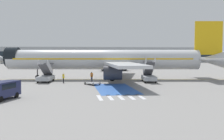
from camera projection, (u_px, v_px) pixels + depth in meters
name	position (u px, v px, depth m)	size (l,w,h in m)	color
ground_plane	(100.00, 80.00, 50.00)	(600.00, 600.00, 0.00)	gray
apron_leadline_yellow	(103.00, 79.00, 50.59)	(0.20, 80.39, 0.01)	gold
apron_stand_patch_blue	(115.00, 89.00, 37.34)	(5.30, 11.97, 0.01)	#2856A8
apron_walkway_bar_0	(100.00, 98.00, 29.69)	(0.44, 3.60, 0.01)	silver
apron_walkway_bar_1	(110.00, 97.00, 29.87)	(0.44, 3.60, 0.01)	silver
apron_walkway_bar_2	(120.00, 97.00, 30.06)	(0.44, 3.60, 0.01)	silver
apron_walkway_bar_3	(131.00, 97.00, 30.25)	(0.44, 3.60, 0.01)	silver
apron_walkway_bar_4	(141.00, 97.00, 30.43)	(0.44, 3.60, 0.01)	silver
airliner	(107.00, 60.00, 50.35)	(46.17, 35.32, 11.15)	silver
boarding_stairs_forward	(46.00, 76.00, 46.11)	(2.92, 5.47, 4.00)	#ADB2BA
boarding_stairs_aft	(149.00, 76.00, 46.10)	(2.92, 5.47, 4.35)	#ADB2BA
fuel_tanker	(114.00, 65.00, 74.84)	(8.78, 3.52, 3.37)	#38383D
service_van_0	(2.00, 89.00, 28.42)	(3.36, 4.72, 1.96)	#1E234C
baggage_cart	(92.00, 83.00, 41.84)	(2.66, 3.00, 0.87)	gray
ground_crew_0	(63.00, 77.00, 44.41)	(0.38, 0.49, 1.66)	#2D2D33
ground_crew_1	(92.00, 76.00, 47.54)	(0.49, 0.38, 1.65)	#191E38
terminal_building	(91.00, 55.00, 139.39)	(138.04, 12.10, 8.19)	#9EA3A8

